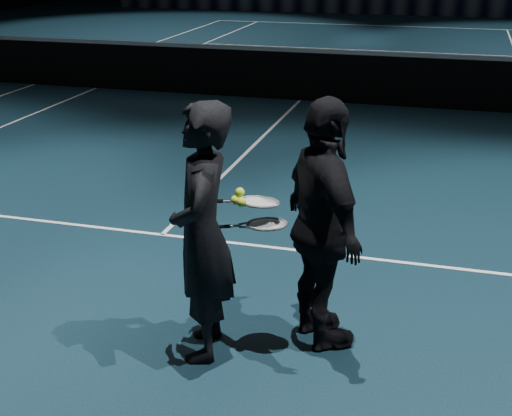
{
  "coord_description": "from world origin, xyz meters",
  "views": [
    {
      "loc": [
        2.71,
        -12.5,
        2.84
      ],
      "look_at": [
        1.47,
        -8.12,
        1.09
      ],
      "focal_mm": 50.0,
      "sensor_mm": 36.0,
      "label": 1
    }
  ],
  "objects_px": {
    "racket_lower": "(267,224)",
    "player_a": "(202,233)",
    "player_b": "(323,226)",
    "tennis_balls": "(239,198)",
    "racket_upper": "(259,202)"
  },
  "relations": [
    {
      "from": "racket_upper",
      "to": "player_a",
      "type": "bearing_deg",
      "value": -178.29
    },
    {
      "from": "tennis_balls",
      "to": "player_b",
      "type": "bearing_deg",
      "value": 23.76
    },
    {
      "from": "player_a",
      "to": "racket_lower",
      "type": "height_order",
      "value": "player_a"
    },
    {
      "from": "racket_lower",
      "to": "tennis_balls",
      "type": "distance_m",
      "value": 0.28
    },
    {
      "from": "player_b",
      "to": "racket_upper",
      "type": "bearing_deg",
      "value": 75.43
    },
    {
      "from": "player_b",
      "to": "racket_upper",
      "type": "height_order",
      "value": "player_b"
    },
    {
      "from": "player_a",
      "to": "tennis_balls",
      "type": "height_order",
      "value": "player_a"
    },
    {
      "from": "player_a",
      "to": "racket_upper",
      "type": "relative_size",
      "value": 2.71
    },
    {
      "from": "player_b",
      "to": "racket_upper",
      "type": "xyz_separation_m",
      "value": [
        -0.43,
        -0.15,
        0.19
      ]
    },
    {
      "from": "player_b",
      "to": "tennis_balls",
      "type": "bearing_deg",
      "value": 80.02
    },
    {
      "from": "player_b",
      "to": "player_a",
      "type": "bearing_deg",
      "value": 80.51
    },
    {
      "from": "player_a",
      "to": "racket_upper",
      "type": "height_order",
      "value": "player_a"
    },
    {
      "from": "racket_lower",
      "to": "player_a",
      "type": "bearing_deg",
      "value": 180.0
    },
    {
      "from": "player_a",
      "to": "tennis_balls",
      "type": "bearing_deg",
      "value": 101.91
    },
    {
      "from": "tennis_balls",
      "to": "racket_lower",
      "type": "bearing_deg",
      "value": 22.78
    }
  ]
}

